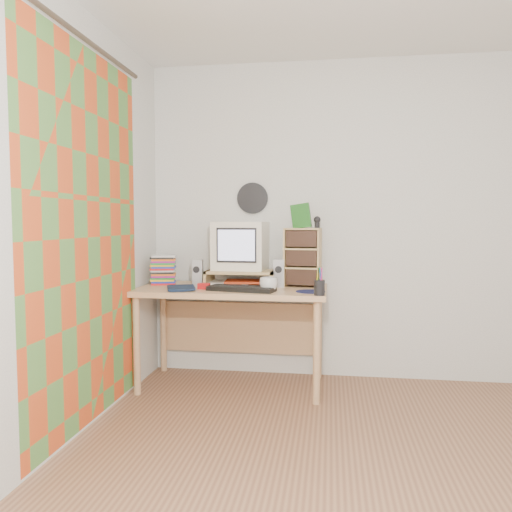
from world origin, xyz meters
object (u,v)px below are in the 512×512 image
(diary, at_px, (167,287))
(desk, at_px, (234,304))
(keyboard, at_px, (241,289))
(crt_monitor, at_px, (240,246))
(dvd_stack, at_px, (163,268))
(mug, at_px, (269,284))
(cd_rack, at_px, (302,257))

(diary, bearing_deg, desk, 11.73)
(keyboard, height_order, diary, diary)
(crt_monitor, distance_m, keyboard, 0.44)
(diary, bearing_deg, crt_monitor, 17.32)
(dvd_stack, distance_m, mug, 0.91)
(desk, bearing_deg, dvd_stack, 176.36)
(dvd_stack, relative_size, cd_rack, 0.58)
(crt_monitor, xyz_separation_m, mug, (0.26, -0.33, -0.26))
(desk, bearing_deg, diary, -148.65)
(diary, bearing_deg, keyboard, -16.81)
(mug, bearing_deg, diary, -177.99)
(desk, xyz_separation_m, keyboard, (0.10, -0.24, 0.15))
(crt_monitor, bearing_deg, cd_rack, 0.41)
(mug, xyz_separation_m, diary, (-0.73, -0.03, -0.03))
(keyboard, distance_m, cd_rack, 0.56)
(crt_monitor, height_order, diary, crt_monitor)
(desk, bearing_deg, crt_monitor, 69.22)
(keyboard, height_order, mug, mug)
(cd_rack, height_order, mug, cd_rack)
(dvd_stack, height_order, diary, dvd_stack)
(crt_monitor, height_order, mug, crt_monitor)
(cd_rack, relative_size, mug, 3.51)
(crt_monitor, bearing_deg, keyboard, -75.31)
(cd_rack, distance_m, mug, 0.41)
(diary, bearing_deg, mug, -17.61)
(crt_monitor, relative_size, dvd_stack, 1.51)
(dvd_stack, bearing_deg, cd_rack, -11.93)
(cd_rack, bearing_deg, dvd_stack, -170.81)
(dvd_stack, distance_m, diary, 0.35)
(dvd_stack, height_order, mug, dvd_stack)
(dvd_stack, bearing_deg, desk, -17.14)
(desk, height_order, mug, mug)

